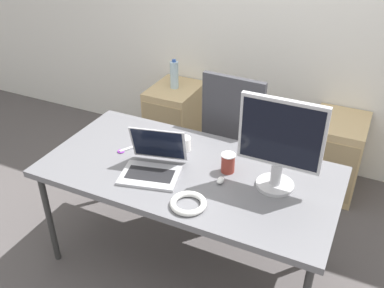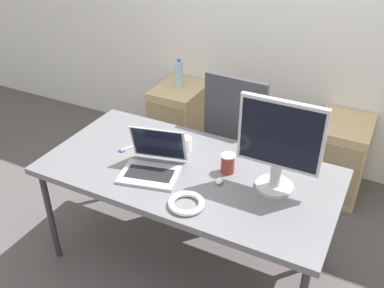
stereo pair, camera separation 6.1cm
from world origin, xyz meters
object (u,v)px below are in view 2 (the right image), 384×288
at_px(office_chair, 242,153).
at_px(laptop_center, 153,164).
at_px(cabinet_left, 180,119).
at_px(monitor, 279,145).
at_px(cabinet_right, 339,157).
at_px(coffee_cup_brown, 228,163).
at_px(coffee_cup_white, 185,144).
at_px(water_bottle, 179,75).
at_px(cable_coil, 186,203).
at_px(mouse, 220,181).

height_order(office_chair, laptop_center, office_chair).
bearing_deg(cabinet_left, monitor, -43.43).
height_order(cabinet_right, coffee_cup_brown, coffee_cup_brown).
distance_m(laptop_center, coffee_cup_white, 0.30).
bearing_deg(office_chair, water_bottle, 149.90).
height_order(cabinet_left, water_bottle, water_bottle).
height_order(water_bottle, cable_coil, water_bottle).
height_order(cabinet_left, monitor, monitor).
height_order(laptop_center, coffee_cup_white, laptop_center).
distance_m(water_bottle, coffee_cup_brown, 1.49).
height_order(mouse, cable_coil, same).
bearing_deg(monitor, cable_coil, -135.14).
relative_size(coffee_cup_white, cable_coil, 0.46).
distance_m(cabinet_right, water_bottle, 1.50).
bearing_deg(laptop_center, mouse, 10.22).
xyz_separation_m(cabinet_left, laptop_center, (0.56, -1.34, 0.48)).
bearing_deg(coffee_cup_brown, water_bottle, 129.47).
xyz_separation_m(office_chair, cabinet_left, (-0.79, 0.46, -0.11)).
height_order(laptop_center, monitor, monitor).
height_order(water_bottle, laptop_center, laptop_center).
relative_size(office_chair, monitor, 2.08).
bearing_deg(coffee_cup_brown, cabinet_right, 66.90).
height_order(water_bottle, coffee_cup_brown, water_bottle).
relative_size(office_chair, cable_coil, 5.72).
height_order(office_chair, water_bottle, office_chair).
bearing_deg(monitor, cabinet_left, 136.57).
xyz_separation_m(cabinet_right, cable_coil, (-0.56, -1.53, 0.44)).
height_order(water_bottle, monitor, monitor).
distance_m(water_bottle, coffee_cup_white, 1.22).
distance_m(water_bottle, laptop_center, 1.46).
xyz_separation_m(laptop_center, coffee_cup_white, (0.06, 0.29, -0.01)).
distance_m(laptop_center, coffee_cup_brown, 0.43).
relative_size(cabinet_left, coffee_cup_white, 7.04).
relative_size(water_bottle, monitor, 0.49).
distance_m(cabinet_right, laptop_center, 1.67).
relative_size(laptop_center, mouse, 6.26).
distance_m(office_chair, cabinet_left, 0.92).
distance_m(office_chair, laptop_center, 0.98).
height_order(office_chair, cabinet_left, office_chair).
bearing_deg(monitor, coffee_cup_white, 168.69).
xyz_separation_m(laptop_center, cable_coil, (0.32, -0.19, -0.04)).
bearing_deg(mouse, coffee_cup_brown, 91.84).
height_order(cabinet_right, monitor, monitor).
relative_size(laptop_center, cable_coil, 1.96).
relative_size(monitor, coffee_cup_brown, 4.53).
bearing_deg(office_chair, coffee_cup_white, -106.29).
bearing_deg(cable_coil, coffee_cup_white, 118.34).
bearing_deg(monitor, coffee_cup_brown, 175.68).
bearing_deg(cable_coil, water_bottle, 119.81).
bearing_deg(coffee_cup_white, cable_coil, -61.66).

